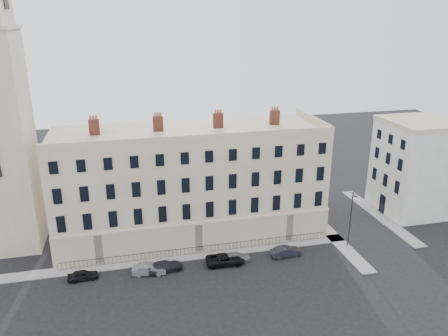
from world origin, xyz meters
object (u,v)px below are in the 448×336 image
(streetlamp, at_px, (351,217))
(car_d, at_px, (225,259))
(car_f, at_px, (286,251))
(car_a, at_px, (83,275))
(car_b, at_px, (149,269))
(car_e, at_px, (237,257))
(car_c, at_px, (165,266))

(streetlamp, bearing_deg, car_d, 162.90)
(car_f, bearing_deg, car_a, 86.14)
(car_b, bearing_deg, car_d, -82.29)
(car_b, height_order, car_d, car_d)
(car_d, xyz_separation_m, car_f, (8.05, 0.05, -0.02))
(car_d, relative_size, car_f, 1.21)
(car_e, xyz_separation_m, car_f, (6.51, -0.30, 0.06))
(car_e, xyz_separation_m, streetlamp, (15.48, 0.09, 3.82))
(car_b, xyz_separation_m, car_e, (10.91, 0.40, -0.06))
(car_a, relative_size, streetlamp, 0.43)
(car_d, height_order, streetlamp, streetlamp)
(car_c, distance_m, car_d, 7.48)
(car_b, relative_size, car_e, 1.13)
(car_a, height_order, car_e, car_e)
(car_a, distance_m, car_e, 18.56)
(car_d, distance_m, car_f, 8.05)
(car_a, xyz_separation_m, car_d, (17.01, -0.60, 0.08))
(car_e, distance_m, streetlamp, 15.95)
(car_c, bearing_deg, car_d, -100.29)
(car_d, xyz_separation_m, streetlamp, (17.02, 0.43, 3.75))
(car_b, bearing_deg, car_f, -82.26)
(car_e, relative_size, streetlamp, 0.44)
(car_a, distance_m, streetlamp, 34.25)
(car_a, height_order, car_f, car_f)
(car_c, distance_m, car_e, 9.02)
(car_c, bearing_deg, streetlamp, -98.36)
(car_a, relative_size, car_b, 0.87)
(car_f, bearing_deg, car_b, 87.71)
(car_b, distance_m, car_d, 9.37)
(car_e, bearing_deg, car_d, 109.39)
(car_b, relative_size, car_c, 0.90)
(car_a, xyz_separation_m, car_e, (18.56, -0.25, 0.01))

